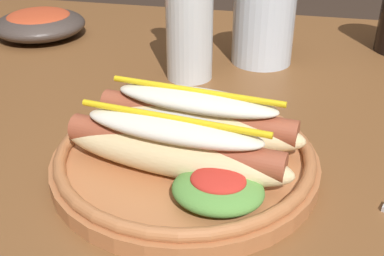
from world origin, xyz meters
name	(u,v)px	position (x,y,z in m)	size (l,w,h in m)	color
dining_table	(227,185)	(0.00, 0.00, 0.65)	(1.40, 0.95, 0.74)	brown
hot_dog_plate	(186,148)	(-0.03, -0.11, 0.77)	(0.26, 0.26, 0.08)	#B77042
water_cup	(263,25)	(0.01, 0.20, 0.80)	(0.09, 0.09, 0.11)	silver
glass_bottle	(189,16)	(-0.08, 0.12, 0.83)	(0.06, 0.06, 0.23)	silver
side_bowl	(40,23)	(-0.37, 0.24, 0.76)	(0.15, 0.15, 0.05)	#423833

